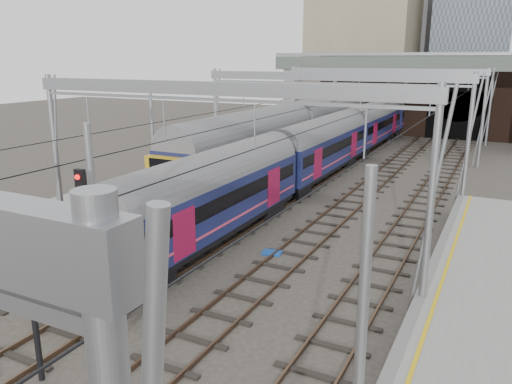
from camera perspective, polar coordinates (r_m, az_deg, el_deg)
The scene contains 9 objects.
tracks at distance 26.43m, azimuth 2.90°, elevation -4.09°, with size 14.40×80.00×0.22m.
overhead_line at distance 31.10m, azimuth 8.04°, elevation 11.01°, with size 16.80×80.00×8.00m.
retaining_wall at distance 60.57m, azimuth 18.87°, elevation 10.12°, with size 28.00×2.75×9.00m.
overbridge at distance 54.81m, azimuth 16.70°, elevation 12.94°, with size 28.00×3.00×9.25m.
train_main at distance 44.02m, azimuth 10.73°, elevation 6.54°, with size 2.62×60.57×4.56m.
train_second at distance 42.61m, azimuth 4.45°, elevation 6.87°, with size 3.09×35.69×5.22m.
signal_near_left at distance 18.42m, azimuth -18.78°, elevation -3.16°, with size 0.37×0.47×5.05m.
signal_near_centre at distance 14.51m, azimuth -24.75°, elevation -8.59°, with size 0.40×0.47×5.09m.
equip_cover_b at distance 23.03m, azimuth 1.84°, elevation -6.95°, with size 0.87×0.62×0.10m, color #1648A9.
Camera 1 is at (10.09, -7.85, 8.66)m, focal length 35.00 mm.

